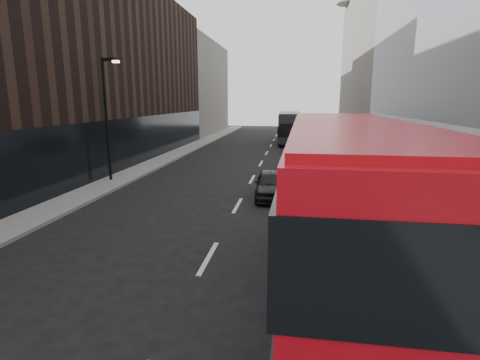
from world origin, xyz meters
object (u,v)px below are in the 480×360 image
at_px(street_lamp, 107,111).
at_px(grey_bus, 289,127).
at_px(red_bus, 346,210).
at_px(car_a, 271,184).
at_px(car_c, 304,148).
at_px(car_b, 295,161).

xyz_separation_m(street_lamp, grey_bus, (10.14, 23.00, -2.33)).
bearing_deg(red_bus, car_a, 103.54).
xyz_separation_m(red_bus, car_a, (-2.26, 10.13, -1.74)).
height_order(red_bus, car_a, red_bus).
xyz_separation_m(grey_bus, car_a, (-0.46, -25.24, -1.17)).
height_order(red_bus, car_c, red_bus).
height_order(street_lamp, car_c, street_lamp).
bearing_deg(red_bus, car_b, 94.45).
xyz_separation_m(grey_bus, car_c, (1.42, -10.89, -1.08)).
distance_m(grey_bus, car_c, 11.03).
height_order(grey_bus, car_a, grey_bus).
bearing_deg(car_a, street_lamp, 163.11).
bearing_deg(street_lamp, car_b, 28.98).
xyz_separation_m(red_bus, car_c, (-0.39, 24.48, -1.64)).
bearing_deg(street_lamp, red_bus, -46.02).
bearing_deg(car_b, street_lamp, -158.59).
height_order(red_bus, car_b, red_bus).
bearing_deg(street_lamp, car_a, -13.04).
distance_m(street_lamp, car_c, 17.08).
height_order(red_bus, grey_bus, red_bus).
distance_m(red_bus, car_a, 10.52).
height_order(street_lamp, red_bus, street_lamp).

